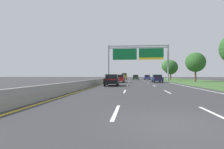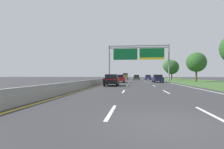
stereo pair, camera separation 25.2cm
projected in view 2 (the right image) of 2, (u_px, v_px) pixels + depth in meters
The scene contains 14 objects.
ground_plane at pixel (138, 82), 40.10m from camera, with size 220.00×220.00×0.00m, color #333335.
lane_striping at pixel (138, 82), 39.64m from camera, with size 11.96×106.00×0.01m.
grass_verge_right at pixel (203, 82), 38.45m from camera, with size 14.00×110.00×0.02m, color #3D602D.
median_barrier_concrete at pixel (109, 80), 40.88m from camera, with size 0.60×110.00×0.85m.
overhead_sign_gantry at pixel (138, 55), 44.45m from camera, with size 15.06×0.42×9.01m.
pickup_truck_gold at pixel (125, 76), 64.17m from camera, with size 2.09×5.43×2.20m.
car_darkgreen_centre_lane_sedan at pixel (137, 77), 57.08m from camera, with size 1.89×4.43×1.57m.
car_red_left_lane_sedan at pixel (120, 78), 35.93m from camera, with size 1.87×4.42×1.57m.
car_black_left_lane_sedan at pixel (112, 80), 24.56m from camera, with size 1.93×4.44×1.57m.
car_navy_right_lane_sedan at pixel (158, 78), 36.43m from camera, with size 1.85×4.41×1.57m.
car_blue_right_lane_sedan at pixel (148, 77), 58.14m from camera, with size 1.88×4.42×1.57m.
roadside_tree_mid at pixel (196, 62), 39.23m from camera, with size 4.27×4.27×6.45m.
roadside_tree_far at pixel (172, 67), 55.46m from camera, with size 4.36×4.36×6.13m.
roadside_tree_distant at pixel (169, 66), 67.37m from camera, with size 4.69×4.69×7.39m.
Camera 2 is at (-0.98, -5.50, 1.45)m, focal length 28.73 mm.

